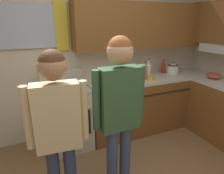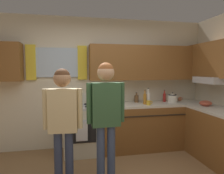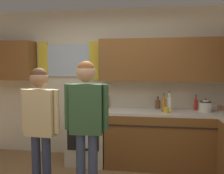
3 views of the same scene
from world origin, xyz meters
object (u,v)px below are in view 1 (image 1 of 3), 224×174
(bottle_oil_amber, at_px, (145,73))
(cup_terracotta, at_px, (178,68))
(mug_mustard_yellow, at_px, (151,78))
(adult_left, at_px, (58,123))
(stovetop_kettle, at_px, (173,68))
(adult_in_plaid, at_px, (119,105))
(bottle_milk_white, at_px, (148,71))
(bottle_sauce_red, at_px, (163,68))
(mixing_bowl, at_px, (214,76))
(bottle_squat_brown, at_px, (132,71))
(stove_oven, at_px, (67,116))

(bottle_oil_amber, distance_m, cup_terracotta, 0.95)
(mug_mustard_yellow, xyz_separation_m, adult_left, (-1.54, -0.98, 0.05))
(stovetop_kettle, distance_m, adult_left, 2.47)
(cup_terracotta, height_order, adult_left, adult_left)
(adult_in_plaid, bearing_deg, bottle_milk_white, 46.91)
(bottle_sauce_red, distance_m, mixing_bowl, 0.81)
(bottle_sauce_red, bearing_deg, adult_left, -146.91)
(stovetop_kettle, distance_m, mixing_bowl, 0.65)
(bottle_squat_brown, relative_size, mixing_bowl, 0.91)
(stove_oven, distance_m, bottle_oil_amber, 1.35)
(adult_left, xyz_separation_m, adult_in_plaid, (0.56, 0.03, 0.05))
(bottle_oil_amber, height_order, bottle_squat_brown, bottle_oil_amber)
(bottle_sauce_red, relative_size, bottle_squat_brown, 1.20)
(mug_mustard_yellow, xyz_separation_m, adult_in_plaid, (-0.99, -0.96, 0.10))
(mixing_bowl, relative_size, adult_left, 0.14)
(stove_oven, xyz_separation_m, bottle_oil_amber, (1.24, -0.08, 0.54))
(bottle_sauce_red, distance_m, bottle_milk_white, 0.48)
(bottle_oil_amber, xyz_separation_m, adult_in_plaid, (-0.95, -1.07, 0.04))
(stove_oven, relative_size, adult_in_plaid, 0.66)
(mixing_bowl, relative_size, adult_in_plaid, 0.13)
(stovetop_kettle, bearing_deg, bottle_sauce_red, 137.64)
(cup_terracotta, bearing_deg, stove_oven, -174.69)
(cup_terracotta, height_order, adult_in_plaid, adult_in_plaid)
(bottle_squat_brown, bearing_deg, adult_in_plaid, -123.16)
(bottle_milk_white, relative_size, adult_left, 0.20)
(stove_oven, height_order, bottle_squat_brown, bottle_squat_brown)
(stove_oven, height_order, cup_terracotta, stove_oven)
(bottle_sauce_red, xyz_separation_m, adult_in_plaid, (-1.48, -1.30, 0.06))
(cup_terracotta, distance_m, stovetop_kettle, 0.32)
(mug_mustard_yellow, bearing_deg, bottle_sauce_red, 34.90)
(bottle_oil_amber, distance_m, stovetop_kettle, 0.66)
(stove_oven, relative_size, bottle_oil_amber, 3.85)
(bottle_oil_amber, distance_m, bottle_sauce_red, 0.57)
(bottle_milk_white, distance_m, mug_mustard_yellow, 0.18)
(stovetop_kettle, height_order, adult_in_plaid, adult_in_plaid)
(bottle_milk_white, relative_size, stovetop_kettle, 1.14)
(bottle_sauce_red, height_order, mug_mustard_yellow, bottle_sauce_red)
(mixing_bowl, bearing_deg, adult_left, -164.63)
(cup_terracotta, height_order, mug_mustard_yellow, mug_mustard_yellow)
(bottle_sauce_red, relative_size, bottle_milk_white, 0.78)
(mug_mustard_yellow, bearing_deg, adult_in_plaid, -135.97)
(cup_terracotta, distance_m, adult_left, 2.79)
(bottle_oil_amber, xyz_separation_m, mug_mustard_yellow, (0.03, -0.11, -0.06))
(cup_terracotta, relative_size, adult_in_plaid, 0.07)
(bottle_oil_amber, height_order, mixing_bowl, bottle_oil_amber)
(bottle_sauce_red, bearing_deg, stovetop_kettle, -42.36)
(stovetop_kettle, relative_size, adult_left, 0.17)
(stove_oven, bearing_deg, adult_in_plaid, -76.23)
(mug_mustard_yellow, distance_m, adult_in_plaid, 1.38)
(bottle_squat_brown, distance_m, adult_left, 1.98)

